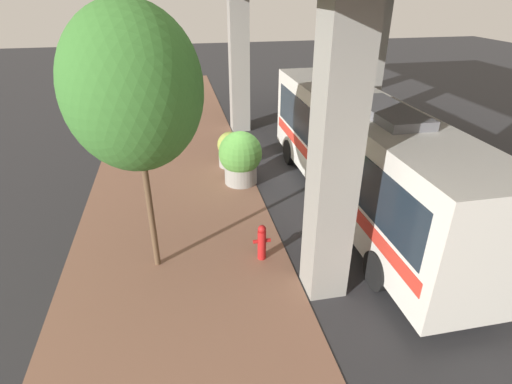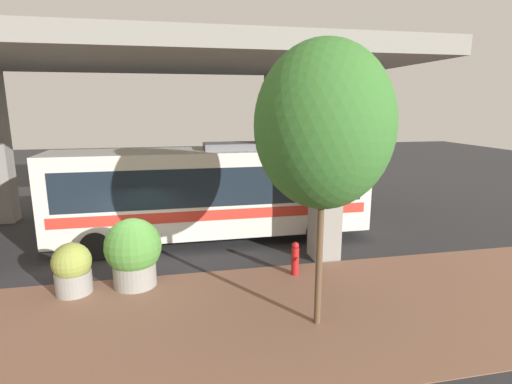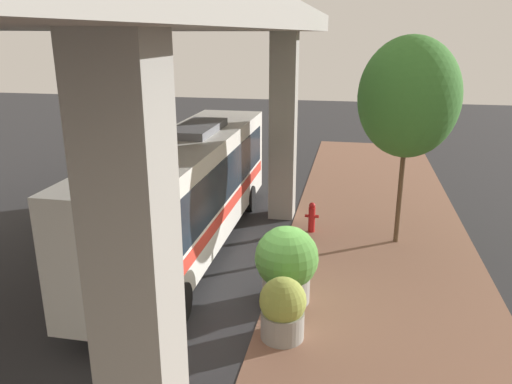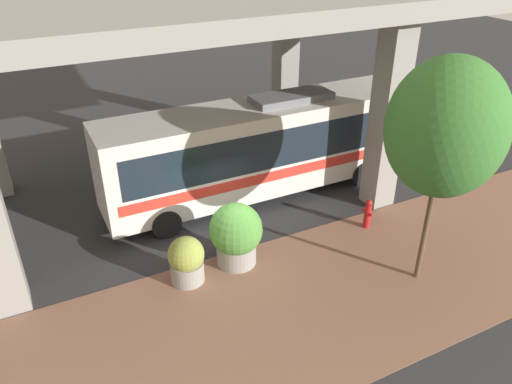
{
  "view_description": "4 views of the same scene",
  "coord_description": "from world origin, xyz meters",
  "px_view_note": "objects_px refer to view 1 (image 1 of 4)",
  "views": [
    {
      "loc": [
        -2.66,
        -13.49,
        6.73
      ],
      "look_at": [
        -0.43,
        -2.51,
        0.85
      ],
      "focal_mm": 28.0,
      "sensor_mm": 36.0,
      "label": 1
    },
    {
      "loc": [
        -11.78,
        -1.3,
        5.14
      ],
      "look_at": [
        0.31,
        -3.8,
        2.45
      ],
      "focal_mm": 28.0,
      "sensor_mm": 36.0,
      "label": 2
    },
    {
      "loc": [
        -1.98,
        11.24,
        6.56
      ],
      "look_at": [
        0.75,
        -2.5,
        2.08
      ],
      "focal_mm": 35.0,
      "sensor_mm": 36.0,
      "label": 3
    },
    {
      "loc": [
        -11.76,
        4.94,
        9.45
      ],
      "look_at": [
        1.85,
        -1.91,
        0.81
      ],
      "focal_mm": 35.0,
      "sensor_mm": 36.0,
      "label": 4
    }
  ],
  "objects_px": {
    "bus": "(361,151)",
    "planter_middle": "(231,150)",
    "street_tree_near": "(133,89)",
    "fire_hydrant": "(262,242)",
    "planter_front": "(241,157)"
  },
  "relations": [
    {
      "from": "bus",
      "to": "planter_middle",
      "type": "distance_m",
      "value": 5.72
    },
    {
      "from": "planter_middle",
      "to": "street_tree_near",
      "type": "bearing_deg",
      "value": -115.29
    },
    {
      "from": "street_tree_near",
      "to": "bus",
      "type": "bearing_deg",
      "value": 15.73
    },
    {
      "from": "street_tree_near",
      "to": "planter_middle",
      "type": "bearing_deg",
      "value": 64.71
    },
    {
      "from": "planter_middle",
      "to": "fire_hydrant",
      "type": "bearing_deg",
      "value": -90.69
    },
    {
      "from": "fire_hydrant",
      "to": "planter_middle",
      "type": "xyz_separation_m",
      "value": [
        0.08,
        6.4,
        0.18
      ]
    },
    {
      "from": "planter_front",
      "to": "planter_middle",
      "type": "height_order",
      "value": "planter_front"
    },
    {
      "from": "bus",
      "to": "planter_front",
      "type": "distance_m",
      "value": 4.44
    },
    {
      "from": "bus",
      "to": "fire_hydrant",
      "type": "height_order",
      "value": "bus"
    },
    {
      "from": "planter_front",
      "to": "bus",
      "type": "bearing_deg",
      "value": -37.66
    },
    {
      "from": "bus",
      "to": "planter_front",
      "type": "height_order",
      "value": "bus"
    },
    {
      "from": "planter_front",
      "to": "planter_middle",
      "type": "relative_size",
      "value": 1.37
    },
    {
      "from": "fire_hydrant",
      "to": "planter_middle",
      "type": "height_order",
      "value": "planter_middle"
    },
    {
      "from": "fire_hydrant",
      "to": "planter_middle",
      "type": "distance_m",
      "value": 6.4
    },
    {
      "from": "fire_hydrant",
      "to": "bus",
      "type": "bearing_deg",
      "value": 30.22
    }
  ]
}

